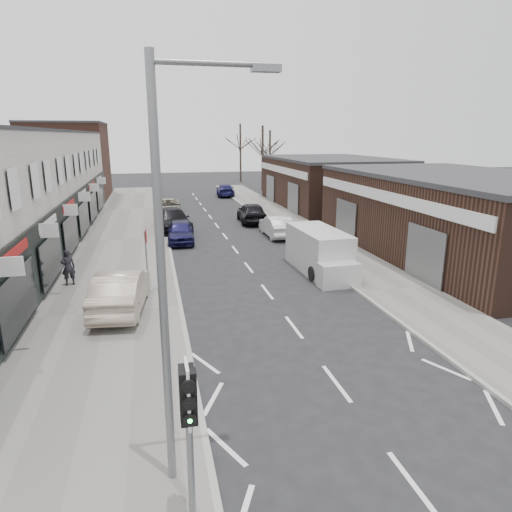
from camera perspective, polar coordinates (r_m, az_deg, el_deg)
ground at (r=12.06m, az=13.88°, el=-19.88°), size 160.00×160.00×0.00m
pavement_left at (r=31.53m, az=-16.12°, el=1.92°), size 5.50×64.00×0.12m
pavement_right at (r=33.19m, az=5.95°, el=3.06°), size 3.50×64.00×0.12m
brick_block_far at (r=54.52m, az=-22.44°, el=10.80°), size 8.00×10.00×8.00m
right_unit_near at (r=28.93m, az=24.14°, el=4.51°), size 10.00×18.00×4.50m
right_unit_far at (r=46.33m, az=9.24°, el=9.02°), size 10.00×16.00×4.50m
tree_far_a at (r=58.79m, az=0.81°, el=8.19°), size 3.60×3.60×8.00m
tree_far_b at (r=65.18m, az=1.72°, el=8.84°), size 3.60×3.60×7.50m
tree_far_c at (r=70.35m, az=-1.92°, el=9.28°), size 3.60×3.60×8.50m
traffic_light at (r=8.03m, az=-8.46°, el=-18.27°), size 0.28×0.60×3.10m
street_lamp at (r=8.24m, az=-10.59°, el=-0.63°), size 2.23×0.22×8.00m
warning_sign at (r=21.25m, az=-13.56°, el=1.96°), size 0.12×0.80×2.70m
white_van at (r=23.49m, az=7.97°, el=0.48°), size 2.11×5.61×2.16m
sedan_on_pavement at (r=18.64m, az=-16.52°, el=-4.11°), size 2.23×5.07×1.62m
pedestrian at (r=22.52m, az=-22.42°, el=-1.30°), size 0.71×0.58×1.69m
parked_car_left_a at (r=30.19m, az=-9.42°, el=3.02°), size 1.91×4.27×1.43m
parked_car_left_b at (r=34.06m, az=-10.35°, el=4.48°), size 2.77×5.77×1.62m
parked_car_left_c at (r=42.29m, az=-10.89°, el=6.17°), size 2.26×4.54×1.24m
parked_car_right_a at (r=31.60m, az=2.60°, el=3.76°), size 1.54×4.40×1.45m
parked_car_right_b at (r=36.62m, az=-0.56°, el=5.45°), size 2.20×4.93×1.64m
parked_car_right_c at (r=53.27m, az=-3.85°, el=8.22°), size 2.38×4.92×1.38m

